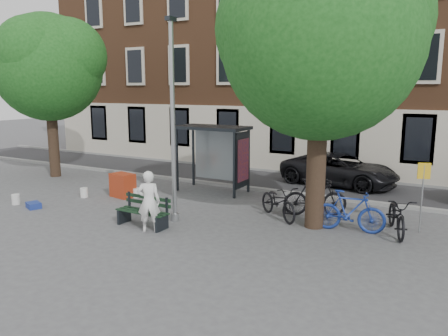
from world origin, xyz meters
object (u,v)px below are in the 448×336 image
Objects in this scene: red_stand at (123,185)px; car_dark at (339,169)px; bike_c at (397,215)px; notice_sign at (423,182)px; bike_a at (278,202)px; bike_b at (350,211)px; bus_shelter at (222,144)px; bench at (144,213)px; bike_d at (315,197)px; lamppost at (173,132)px; painter at (149,201)px.

car_dark is at bearing 42.51° from red_stand.
notice_sign is (0.57, 0.44, 0.94)m from bike_c.
bike_b reaches higher than bike_a.
bench is at bearing -88.74° from bus_shelter.
red_stand reaches higher than bench.
bike_d is at bearing 44.14° from bike_b.
red_stand is (-6.22, -0.29, -0.09)m from bike_a.
lamppost is 3.96m from bike_a.
bench is at bearing 102.89° from bike_d.
notice_sign reaches higher than bench.
bus_shelter reaches higher than notice_sign.
car_dark is (3.14, 7.61, -2.11)m from lamppost.
car_dark is (3.74, 3.50, -1.24)m from bus_shelter.
notice_sign reaches higher than car_dark.
bus_shelter reaches higher than bench.
notice_sign is (7.40, -1.62, -0.43)m from bus_shelter.
bike_a is (3.33, -2.29, -1.38)m from bus_shelter.
red_stand is at bearing 71.27° from bike_d.
bike_c is at bearing -76.72° from bike_b.
bike_d is 7.24m from red_stand.
bench is at bearing -175.25° from notice_sign.
painter is 0.76m from bench.
car_dark reaches higher than bike_c.
car_dark reaches higher than bench.
bike_b is (5.50, 2.48, 0.20)m from bench.
bench is at bearing 164.00° from car_dark.
notice_sign is at bearing 20.06° from lamppost.
bike_b is (5.00, 1.58, -2.18)m from lamppost.
red_stand is at bearing 139.65° from car_dark.
red_stand is at bearing -68.73° from painter.
painter is 5.36m from bike_d.
bus_shelter is 3.17× the size of red_stand.
painter is at bearing 167.52° from car_dark.
car_dark is 6.35m from notice_sign.
bike_c is at bearing -131.62° from bike_d.
notice_sign is at bearing -137.32° from car_dark.
bench is at bearing -119.02° from lamppost.
lamppost reaches higher than bike_a.
bike_c is 1.03× the size of notice_sign.
bike_a is 1.26m from bike_d.
painter is 0.87× the size of bike_a.
lamppost reaches higher than notice_sign.
red_stand is (-9.73, -0.52, -0.10)m from bike_c.
notice_sign is (10.30, 0.96, 1.04)m from red_stand.
lamppost reaches higher than painter.
bench is 7.34m from bike_c.
bus_shelter is 1.65× the size of bench.
bike_d is (-1.36, 1.09, 0.01)m from bike_b.
notice_sign is (3.66, -5.12, 0.82)m from car_dark.
lamppost reaches higher than bus_shelter.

